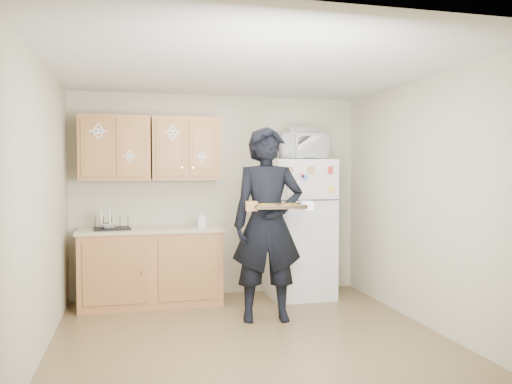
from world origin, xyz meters
TOP-DOWN VIEW (x-y plane):
  - floor at (0.00, 0.00)m, footprint 3.60×3.60m
  - ceiling at (0.00, 0.00)m, footprint 3.60×3.60m
  - wall_back at (0.00, 1.80)m, footprint 3.60×0.04m
  - wall_front at (0.00, -1.80)m, footprint 3.60×0.04m
  - wall_left at (-1.80, 0.00)m, footprint 0.04×3.60m
  - wall_right at (1.80, 0.00)m, footprint 0.04×3.60m
  - refrigerator at (0.95, 1.43)m, footprint 0.75×0.70m
  - base_cabinet at (-0.85, 1.48)m, footprint 1.60×0.60m
  - countertop at (-0.85, 1.48)m, footprint 1.64×0.64m
  - upper_cab_left at (-1.25, 1.61)m, footprint 0.80×0.33m
  - upper_cab_right at (-0.43, 1.61)m, footprint 0.80×0.33m
  - cereal_box at (1.47, 1.67)m, footprint 0.20×0.07m
  - person at (0.31, 0.57)m, footprint 0.79×0.57m
  - baking_tray at (0.35, 0.27)m, footprint 0.53×0.42m
  - pizza_front_left at (0.22, 0.20)m, footprint 0.16×0.16m
  - pizza_front_right at (0.45, 0.18)m, footprint 0.16×0.16m
  - pizza_back_left at (0.24, 0.37)m, footprint 0.16×0.16m
  - pizza_back_right at (0.47, 0.34)m, footprint 0.16×0.16m
  - microwave at (0.98, 1.38)m, footprint 0.60×0.44m
  - foil_pan at (0.96, 1.41)m, footprint 0.36×0.25m
  - dish_rack at (-1.29, 1.42)m, footprint 0.43×0.35m
  - bowl at (-1.32, 1.42)m, footprint 0.26×0.26m
  - soap_bottle at (-0.28, 1.34)m, footprint 0.10×0.10m

SIDE VIEW (x-z plane):
  - floor at x=0.00m, z-range 0.00..0.00m
  - cereal_box at x=1.47m, z-range 0.00..0.32m
  - base_cabinet at x=-0.85m, z-range 0.00..0.86m
  - refrigerator at x=0.95m, z-range 0.00..1.70m
  - countertop at x=-0.85m, z-range 0.86..0.90m
  - bowl at x=-1.32m, z-range 0.92..0.97m
  - dish_rack at x=-1.29m, z-range 0.90..1.06m
  - soap_bottle at x=-0.28m, z-range 0.90..1.10m
  - person at x=0.31m, z-range 0.00..2.02m
  - baking_tray at x=0.35m, z-range 1.19..1.23m
  - pizza_front_left at x=0.22m, z-range 1.22..1.23m
  - pizza_front_right at x=0.45m, z-range 1.22..1.23m
  - pizza_back_left at x=0.24m, z-range 1.22..1.23m
  - pizza_back_right at x=0.47m, z-range 1.22..1.23m
  - wall_back at x=0.00m, z-range 0.00..2.50m
  - wall_front at x=0.00m, z-range 0.00..2.50m
  - wall_left at x=-1.80m, z-range 0.00..2.50m
  - wall_right at x=1.80m, z-range 0.00..2.50m
  - upper_cab_left at x=-1.25m, z-range 1.45..2.20m
  - upper_cab_right at x=-0.43m, z-range 1.45..2.20m
  - microwave at x=0.98m, z-range 1.70..2.01m
  - foil_pan at x=0.96m, z-range 2.01..2.09m
  - ceiling at x=0.00m, z-range 2.50..2.50m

